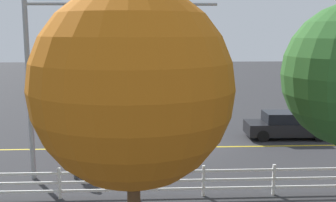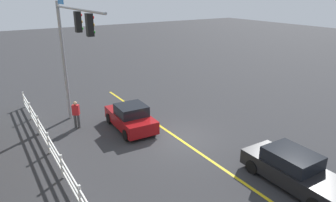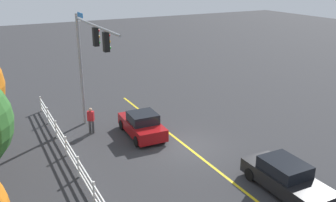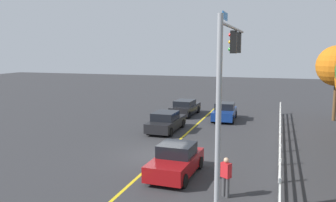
{
  "view_description": "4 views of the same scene",
  "coord_description": "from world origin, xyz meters",
  "px_view_note": "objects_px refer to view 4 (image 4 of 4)",
  "views": [
    {
      "loc": [
        1.62,
        21.02,
        6.0
      ],
      "look_at": [
        0.65,
        1.5,
        2.7
      ],
      "focal_mm": 44.92,
      "sensor_mm": 36.0,
      "label": 1
    },
    {
      "loc": [
        -12.72,
        8.8,
        7.83
      ],
      "look_at": [
        -0.26,
        0.87,
        2.5
      ],
      "focal_mm": 32.69,
      "sensor_mm": 36.0,
      "label": 2
    },
    {
      "loc": [
        -16.77,
        10.12,
        9.74
      ],
      "look_at": [
        0.16,
        1.16,
        2.99
      ],
      "focal_mm": 39.45,
      "sensor_mm": 36.0,
      "label": 3
    },
    {
      "loc": [
        18.62,
        6.28,
        6.09
      ],
      "look_at": [
        -0.44,
        0.27,
        3.16
      ],
      "focal_mm": 37.9,
      "sensor_mm": 36.0,
      "label": 4
    }
  ],
  "objects_px": {
    "car_3": "(225,112)",
    "pedestrian": "(226,175)",
    "car_0": "(176,161)",
    "car_2": "(185,108)",
    "car_1": "(166,122)"
  },
  "relations": [
    {
      "from": "car_3",
      "to": "pedestrian",
      "type": "distance_m",
      "value": 16.34
    },
    {
      "from": "car_0",
      "to": "car_2",
      "type": "xyz_separation_m",
      "value": [
        -15.63,
        -3.65,
        -0.02
      ]
    },
    {
      "from": "car_1",
      "to": "car_3",
      "type": "bearing_deg",
      "value": -32.24
    },
    {
      "from": "car_2",
      "to": "pedestrian",
      "type": "xyz_separation_m",
      "value": [
        17.47,
        6.34,
        0.23
      ]
    },
    {
      "from": "car_1",
      "to": "car_2",
      "type": "xyz_separation_m",
      "value": [
        -6.79,
        -0.3,
        -0.01
      ]
    },
    {
      "from": "car_2",
      "to": "car_3",
      "type": "distance_m",
      "value": 4.09
    },
    {
      "from": "car_1",
      "to": "car_3",
      "type": "distance_m",
      "value": 6.53
    },
    {
      "from": "car_0",
      "to": "pedestrian",
      "type": "relative_size",
      "value": 2.41
    },
    {
      "from": "car_3",
      "to": "car_1",
      "type": "bearing_deg",
      "value": -34.86
    },
    {
      "from": "car_2",
      "to": "car_3",
      "type": "height_order",
      "value": "car_3"
    },
    {
      "from": "car_3",
      "to": "pedestrian",
      "type": "relative_size",
      "value": 2.42
    },
    {
      "from": "car_1",
      "to": "car_3",
      "type": "height_order",
      "value": "car_3"
    },
    {
      "from": "car_1",
      "to": "car_3",
      "type": "xyz_separation_m",
      "value": [
        -5.47,
        3.57,
        -0.0
      ]
    },
    {
      "from": "car_2",
      "to": "car_1",
      "type": "bearing_deg",
      "value": -174.87
    },
    {
      "from": "car_0",
      "to": "car_3",
      "type": "distance_m",
      "value": 14.31
    }
  ]
}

